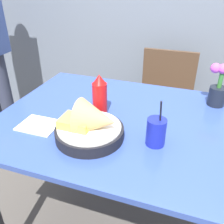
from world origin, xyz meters
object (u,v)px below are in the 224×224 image
object	(u,v)px
chair_far_window	(165,98)
drink_cup	(156,133)
food_basket	(92,126)
ketchup_bottle	(100,95)
flower_vase	(219,87)

from	to	relation	value
chair_far_window	drink_cup	bearing A→B (deg)	-84.88
food_basket	chair_far_window	bearing A→B (deg)	80.55
food_basket	drink_cup	xyz separation A→B (m)	(0.25, 0.05, -0.01)
food_basket	ketchup_bottle	xyz separation A→B (m)	(-0.05, 0.21, 0.04)
chair_far_window	flower_vase	world-z (taller)	flower_vase
flower_vase	chair_far_window	bearing A→B (deg)	121.47
flower_vase	food_basket	bearing A→B (deg)	-134.87
food_basket	drink_cup	world-z (taller)	drink_cup
chair_far_window	food_basket	distance (m)	1.05
chair_far_window	food_basket	world-z (taller)	food_basket
ketchup_bottle	flower_vase	size ratio (longest dim) A/B	0.90
chair_far_window	ketchup_bottle	size ratio (longest dim) A/B	4.43
drink_cup	flower_vase	distance (m)	0.49
ketchup_bottle	flower_vase	distance (m)	0.59
chair_far_window	ketchup_bottle	xyz separation A→B (m)	(-0.21, -0.78, 0.35)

